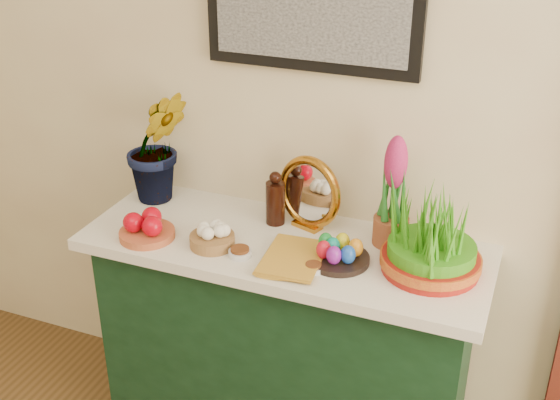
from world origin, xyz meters
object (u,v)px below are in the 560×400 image
(mirror, at_px, (309,193))
(book, at_px, (265,253))
(hyacinth_green, at_px, (156,128))
(wheatgrass_sabzeh, at_px, (433,239))
(sideboard, at_px, (285,349))

(mirror, xyz_separation_m, book, (-0.06, -0.26, -0.11))
(mirror, bearing_deg, hyacinth_green, -179.60)
(wheatgrass_sabzeh, bearing_deg, sideboard, 179.58)
(wheatgrass_sabzeh, bearing_deg, hyacinth_green, 172.82)
(sideboard, xyz_separation_m, hyacinth_green, (-0.56, 0.13, 0.75))
(sideboard, distance_m, wheatgrass_sabzeh, 0.76)
(sideboard, bearing_deg, mirror, 74.91)
(sideboard, bearing_deg, hyacinth_green, 167.01)
(hyacinth_green, height_order, wheatgrass_sabzeh, hyacinth_green)
(sideboard, distance_m, book, 0.50)
(sideboard, bearing_deg, book, -99.33)
(mirror, height_order, book, mirror)
(hyacinth_green, relative_size, book, 2.26)
(hyacinth_green, distance_m, book, 0.66)
(book, bearing_deg, wheatgrass_sabzeh, 9.12)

